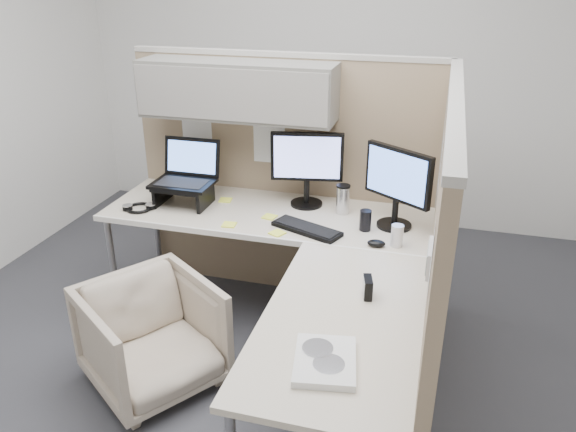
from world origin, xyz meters
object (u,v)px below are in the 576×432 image
(monitor_left, at_px, (307,163))
(keyboard, at_px, (307,229))
(desk, at_px, (286,253))
(office_chair, at_px, (152,332))

(monitor_left, bearing_deg, keyboard, -86.51)
(desk, relative_size, office_chair, 3.08)
(office_chair, distance_m, keyboard, 1.01)
(office_chair, bearing_deg, desk, -22.83)
(keyboard, bearing_deg, office_chair, -116.59)
(keyboard, bearing_deg, desk, -83.88)
(office_chair, bearing_deg, keyboard, -13.58)
(office_chair, height_order, monitor_left, monitor_left)
(monitor_left, xyz_separation_m, keyboard, (0.09, -0.37, -0.26))
(desk, relative_size, monitor_left, 4.29)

